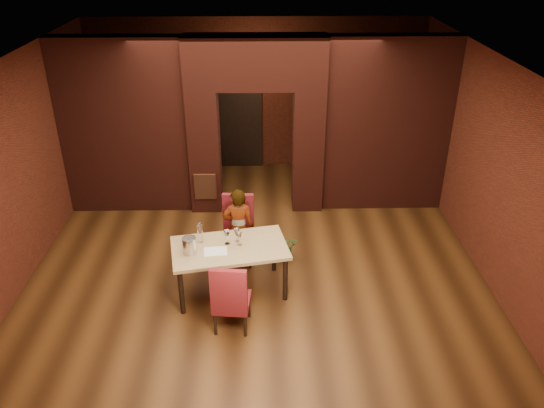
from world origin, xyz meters
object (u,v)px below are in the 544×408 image
(wine_glass_b, at_px, (237,235))
(wine_glass_c, at_px, (239,239))
(wine_glass_a, at_px, (227,237))
(potted_plant, at_px, (285,247))
(dining_table, at_px, (230,269))
(chair_near, at_px, (232,294))
(water_bottle, at_px, (200,232))
(person_seated, at_px, (238,228))
(chair_far, at_px, (237,231))
(wine_bucket, at_px, (189,245))

(wine_glass_b, distance_m, wine_glass_c, 0.10)
(wine_glass_a, xyz_separation_m, potted_plant, (0.86, 0.76, -0.65))
(dining_table, bearing_deg, chair_near, -96.53)
(wine_glass_b, bearing_deg, water_bottle, 179.54)
(person_seated, height_order, wine_glass_a, person_seated)
(chair_near, bearing_deg, person_seated, -85.73)
(person_seated, bearing_deg, dining_table, 79.46)
(water_bottle, bearing_deg, person_seated, 45.62)
(chair_near, bearing_deg, chair_far, -84.78)
(wine_glass_a, bearing_deg, person_seated, 77.48)
(wine_glass_a, xyz_separation_m, water_bottle, (-0.39, 0.07, 0.05))
(chair_far, distance_m, potted_plant, 0.82)
(dining_table, distance_m, chair_near, 0.80)
(chair_far, xyz_separation_m, person_seated, (0.02, -0.11, 0.12))
(dining_table, xyz_separation_m, chair_far, (0.08, 0.80, 0.16))
(dining_table, distance_m, potted_plant, 1.19)
(potted_plant, bearing_deg, wine_bucket, -144.47)
(chair_far, bearing_deg, person_seated, -74.72)
(wine_glass_b, distance_m, potted_plant, 1.19)
(wine_bucket, relative_size, water_bottle, 0.75)
(wine_bucket, bearing_deg, water_bottle, 68.28)
(person_seated, distance_m, water_bottle, 0.79)
(chair_near, distance_m, wine_glass_a, 0.93)
(wine_glass_c, bearing_deg, chair_near, -95.61)
(person_seated, xyz_separation_m, wine_glass_b, (0.00, -0.54, 0.20))
(dining_table, height_order, water_bottle, water_bottle)
(wine_bucket, bearing_deg, wine_glass_c, 15.61)
(dining_table, height_order, person_seated, person_seated)
(wine_glass_a, height_order, potted_plant, wine_glass_a)
(chair_far, xyz_separation_m, wine_glass_a, (-0.11, -0.72, 0.33))
(person_seated, bearing_deg, wine_glass_c, 91.37)
(water_bottle, distance_m, potted_plant, 1.60)
(chair_far, bearing_deg, potted_plant, 6.48)
(wine_glass_a, bearing_deg, wine_glass_b, 24.83)
(wine_glass_b, distance_m, water_bottle, 0.53)
(dining_table, distance_m, wine_glass_a, 0.50)
(wine_glass_c, bearing_deg, chair_far, 94.80)
(chair_near, distance_m, water_bottle, 1.12)
(dining_table, height_order, wine_bucket, wine_bucket)
(person_seated, distance_m, wine_glass_b, 0.58)
(dining_table, height_order, wine_glass_c, wine_glass_c)
(chair_far, relative_size, wine_glass_c, 5.29)
(chair_near, bearing_deg, wine_glass_c, -89.74)
(wine_glass_b, bearing_deg, potted_plant, 43.62)
(chair_near, bearing_deg, wine_glass_b, -86.95)
(wine_glass_a, distance_m, wine_glass_b, 0.15)
(chair_far, height_order, potted_plant, chair_far)
(wine_glass_c, bearing_deg, person_seated, 93.59)
(chair_near, relative_size, person_seated, 0.78)
(water_bottle, bearing_deg, chair_far, 52.23)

